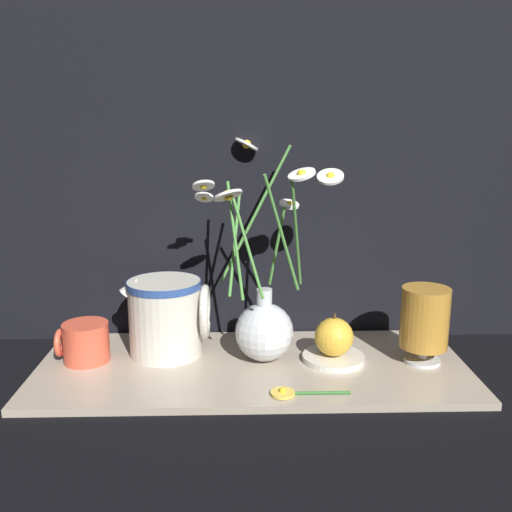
# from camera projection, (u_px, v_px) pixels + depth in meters

# --- Properties ---
(ground_plane) EXTENTS (6.00, 6.00, 0.00)m
(ground_plane) POSITION_uv_depth(u_px,v_px,m) (252.00, 370.00, 0.95)
(ground_plane) COLOR black
(shelf) EXTENTS (0.71, 0.29, 0.01)m
(shelf) POSITION_uv_depth(u_px,v_px,m) (252.00, 367.00, 0.94)
(shelf) COLOR tan
(shelf) RESTS_ON ground_plane
(backdrop_wall) EXTENTS (1.21, 0.02, 1.10)m
(backdrop_wall) POSITION_uv_depth(u_px,v_px,m) (250.00, 34.00, 0.98)
(backdrop_wall) COLOR black
(backdrop_wall) RESTS_ON ground_plane
(vase_with_flowers) EXTENTS (0.24, 0.23, 0.36)m
(vase_with_flowers) POSITION_uv_depth(u_px,v_px,m) (264.00, 320.00, 0.94)
(vase_with_flowers) COLOR silver
(vase_with_flowers) RESTS_ON shelf
(yellow_mug) EXTENTS (0.09, 0.08, 0.07)m
(yellow_mug) POSITION_uv_depth(u_px,v_px,m) (85.00, 342.00, 0.95)
(yellow_mug) COLOR #DB5138
(yellow_mug) RESTS_ON shelf
(ceramic_pitcher) EXTENTS (0.15, 0.12, 0.14)m
(ceramic_pitcher) POSITION_uv_depth(u_px,v_px,m) (167.00, 314.00, 0.97)
(ceramic_pitcher) COLOR beige
(ceramic_pitcher) RESTS_ON shelf
(tea_glass) EXTENTS (0.08, 0.08, 0.13)m
(tea_glass) POSITION_uv_depth(u_px,v_px,m) (424.00, 319.00, 0.93)
(tea_glass) COLOR silver
(tea_glass) RESTS_ON shelf
(saucer_plate) EXTENTS (0.10, 0.10, 0.01)m
(saucer_plate) POSITION_uv_depth(u_px,v_px,m) (333.00, 358.00, 0.95)
(saucer_plate) COLOR silver
(saucer_plate) RESTS_ON shelf
(orange_fruit) EXTENTS (0.06, 0.06, 0.07)m
(orange_fruit) POSITION_uv_depth(u_px,v_px,m) (334.00, 337.00, 0.95)
(orange_fruit) COLOR gold
(orange_fruit) RESTS_ON saucer_plate
(loose_daisy) EXTENTS (0.12, 0.04, 0.01)m
(loose_daisy) POSITION_uv_depth(u_px,v_px,m) (292.00, 393.00, 0.83)
(loose_daisy) COLOR #336B2D
(loose_daisy) RESTS_ON shelf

